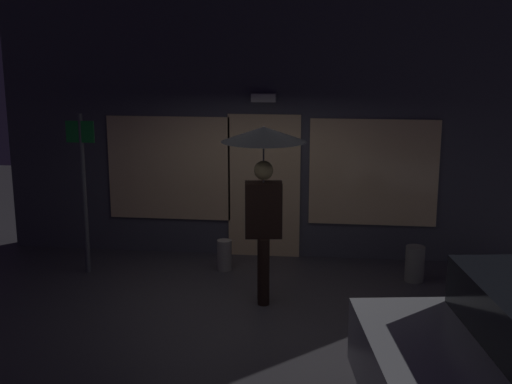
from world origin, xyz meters
name	(u,v)px	position (x,y,z in m)	size (l,w,h in m)	color
ground_plane	(246,310)	(0.00, 0.00, 0.00)	(18.00, 18.00, 0.00)	#423F44
building_facade	(265,109)	(0.00, 2.34, 2.27)	(8.08, 0.48, 4.59)	#4C4C56
person_with_umbrella	(264,170)	(0.19, 0.30, 1.72)	(1.05, 1.05, 2.26)	black
street_sign_post	(83,184)	(-2.44, 1.11, 1.31)	(0.40, 0.07, 2.30)	#595B60
sidewalk_bollard	(224,255)	(-0.50, 1.44, 0.23)	(0.21, 0.21, 0.45)	#9E998E
sidewalk_bollard_2	(415,264)	(2.20, 1.29, 0.25)	(0.27, 0.27, 0.50)	slate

